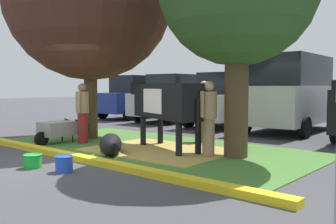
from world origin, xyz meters
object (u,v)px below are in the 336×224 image
bucket_blue (64,163)px  sedan_blue (137,97)px  hatchback_white (230,100)px  wheelbarrow (57,129)px  sedan_silver (176,99)px  person_handler (209,117)px  bucket_green (33,161)px  cow_holstein (166,101)px  calf_lying (111,144)px  person_visitor_far (204,109)px  person_visitor_near (82,112)px  suv_dark_grey (292,93)px

bucket_blue → sedan_blue: sedan_blue is taller
sedan_blue → hatchback_white: bearing=-3.5°
wheelbarrow → sedan_silver: bearing=104.1°
person_handler → hatchback_white: bearing=117.8°
bucket_green → hatchback_white: bearing=97.6°
person_handler → sedan_silver: bearing=134.5°
cow_holstein → calf_lying: cow_holstein is taller
calf_lying → person_visitor_far: bearing=82.1°
cow_holstein → person_visitor_near: bearing=-162.7°
sedan_silver → suv_dark_grey: suv_dark_grey is taller
person_visitor_near → bucket_green: size_ratio=4.62×
bucket_blue → person_handler: bearing=67.5°
person_visitor_near → suv_dark_grey: suv_dark_grey is taller
cow_holstein → person_visitor_far: size_ratio=1.84×
calf_lying → wheelbarrow: size_ratio=0.74×
hatchback_white → sedan_blue: bearing=176.5°
bucket_blue → hatchback_white: hatchback_white is taller
bucket_blue → sedan_silver: sedan_silver is taller
cow_holstein → person_handler: (1.28, -0.11, -0.28)m
wheelbarrow → hatchback_white: 6.91m
person_handler → suv_dark_grey: (-0.56, 5.66, 0.40)m
calf_lying → suv_dark_grey: size_ratio=0.26×
person_handler → wheelbarrow: 4.24m
person_visitor_near → sedan_silver: sedan_silver is taller
person_visitor_near → sedan_blue: size_ratio=0.36×
bucket_green → bucket_blue: bearing=15.0°
sedan_blue → sedan_silver: bearing=-3.3°
person_handler → bucket_green: person_handler is taller
sedan_silver → sedan_blue: bearing=176.7°
person_handler → suv_dark_grey: bearing=95.7°
person_visitor_near → person_handler: bearing=9.6°
person_visitor_far → bucket_green: (-0.51, -4.70, -0.75)m
cow_holstein → bucket_green: cow_holstein is taller
calf_lying → wheelbarrow: 2.33m
bucket_green → bucket_blue: 0.75m
wheelbarrow → suv_dark_grey: size_ratio=0.35×
person_visitor_near → calf_lying: bearing=-17.9°
wheelbarrow → hatchback_white: hatchback_white is taller
cow_holstein → calf_lying: 1.66m
cow_holstein → person_visitor_far: bearing=92.8°
person_visitor_near → bucket_blue: 3.33m
person_visitor_far → hatchback_white: hatchback_white is taller
person_handler → suv_dark_grey: 5.71m
person_handler → sedan_silver: sedan_silver is taller
cow_holstein → hatchback_white: size_ratio=0.68×
calf_lying → bucket_green: bearing=-93.3°
person_handler → wheelbarrow: person_handler is taller
hatchback_white → wheelbarrow: bearing=-98.8°
cow_holstein → wheelbarrow: cow_holstein is taller
bucket_blue → sedan_blue: bearing=129.3°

